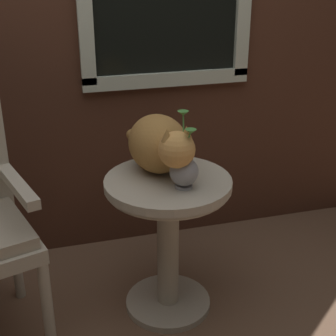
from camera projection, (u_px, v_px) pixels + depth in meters
ground_plane at (132, 332)px, 2.11m from camera, size 6.00×6.00×0.00m
wicker_side_table at (168, 220)px, 2.10m from camera, size 0.53×0.53×0.64m
cat at (160, 144)px, 2.04m from camera, size 0.28×0.61×0.25m
pewter_vase_with_ivy at (184, 168)px, 1.92m from camera, size 0.11×0.12×0.30m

